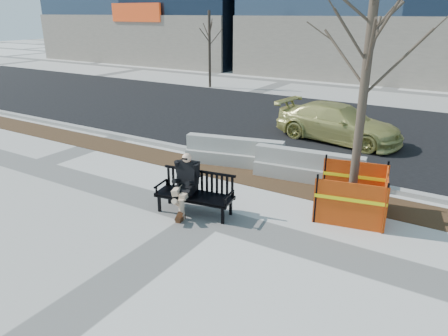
% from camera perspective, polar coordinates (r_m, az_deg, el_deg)
% --- Properties ---
extents(ground, '(120.00, 120.00, 0.00)m').
position_cam_1_polar(ground, '(9.32, -2.07, -6.68)').
color(ground, beige).
rests_on(ground, ground).
extents(mulch_strip, '(40.00, 1.20, 0.02)m').
position_cam_1_polar(mulch_strip, '(11.37, 5.17, -1.54)').
color(mulch_strip, '#47301C').
rests_on(mulch_strip, ground).
extents(asphalt_street, '(60.00, 10.40, 0.01)m').
position_cam_1_polar(asphalt_street, '(16.90, 14.68, 5.24)').
color(asphalt_street, black).
rests_on(asphalt_street, ground).
extents(curb, '(60.00, 0.25, 0.12)m').
position_cam_1_polar(curb, '(12.16, 7.19, 0.14)').
color(curb, '#9E9B93').
rests_on(curb, ground).
extents(bench, '(1.86, 0.91, 0.95)m').
position_cam_1_polar(bench, '(9.52, -3.97, -6.10)').
color(bench, black).
rests_on(bench, ground).
extents(seated_man, '(0.72, 1.04, 1.34)m').
position_cam_1_polar(seated_man, '(9.66, -5.09, -5.74)').
color(seated_man, black).
rests_on(seated_man, ground).
extents(tree_fence, '(2.59, 2.59, 5.50)m').
position_cam_1_polar(tree_fence, '(9.88, 16.68, -5.94)').
color(tree_fence, '#EF5510').
rests_on(tree_fence, ground).
extents(sedan, '(4.60, 2.40, 1.27)m').
position_cam_1_polar(sedan, '(15.30, 15.03, 3.63)').
color(sedan, tan).
rests_on(sedan, ground).
extents(jersey_barrier_left, '(2.96, 1.22, 0.83)m').
position_cam_1_polar(jersey_barrier_left, '(12.44, 1.40, 0.47)').
color(jersey_barrier_left, '#A6A39B').
rests_on(jersey_barrier_left, ground).
extents(jersey_barrier_right, '(2.95, 0.90, 0.83)m').
position_cam_1_polar(jersey_barrier_right, '(11.51, 11.21, -1.62)').
color(jersey_barrier_right, '#9D9A92').
rests_on(jersey_barrier_right, ground).
extents(far_tree_left, '(2.00, 2.00, 4.68)m').
position_cam_1_polar(far_tree_left, '(25.69, -1.92, 10.93)').
color(far_tree_left, '#3F3328').
rests_on(far_tree_left, ground).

